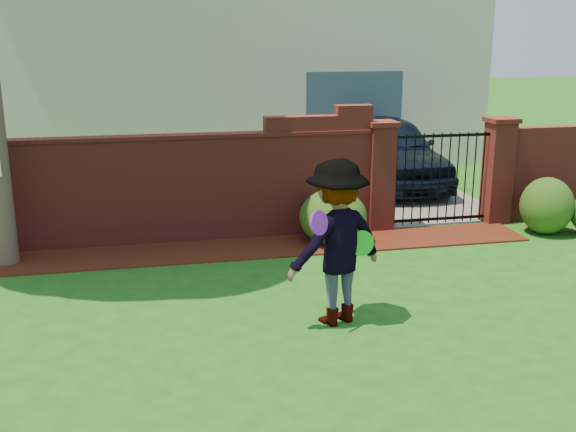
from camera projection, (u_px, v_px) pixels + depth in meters
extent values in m
cube|color=#1D5916|center=(293.00, 340.00, 7.64)|extent=(80.00, 80.00, 0.01)
cube|color=#3C150B|center=(187.00, 252.00, 10.59)|extent=(11.10, 1.08, 0.03)
cube|color=maroon|center=(106.00, 194.00, 10.75)|extent=(8.70, 0.25, 1.70)
cube|color=maroon|center=(318.00, 125.00, 11.19)|extent=(1.80, 0.25, 0.30)
cube|color=maroon|center=(354.00, 110.00, 11.25)|extent=(0.60, 0.25, 0.16)
cube|color=maroon|center=(102.00, 139.00, 10.52)|extent=(8.70, 0.31, 0.06)
cube|color=maroon|center=(380.00, 178.00, 11.66)|extent=(0.42, 0.42, 1.80)
cube|color=maroon|center=(382.00, 123.00, 11.41)|extent=(0.50, 0.50, 0.08)
cube|color=maroon|center=(498.00, 173.00, 12.10)|extent=(0.42, 0.42, 1.80)
cube|color=maroon|center=(502.00, 120.00, 11.85)|extent=(0.50, 0.50, 0.08)
cylinder|color=black|center=(396.00, 181.00, 11.73)|extent=(0.02, 0.02, 1.60)
cylinder|color=black|center=(405.00, 180.00, 11.76)|extent=(0.02, 0.02, 1.60)
cylinder|color=black|center=(414.00, 180.00, 11.79)|extent=(0.02, 0.02, 1.60)
cylinder|color=black|center=(422.00, 179.00, 11.83)|extent=(0.02, 0.02, 1.60)
cylinder|color=black|center=(431.00, 179.00, 11.86)|extent=(0.02, 0.02, 1.60)
cylinder|color=black|center=(440.00, 178.00, 11.89)|extent=(0.02, 0.02, 1.60)
cylinder|color=black|center=(448.00, 178.00, 11.93)|extent=(0.02, 0.02, 1.60)
cylinder|color=black|center=(457.00, 178.00, 11.96)|extent=(0.02, 0.02, 1.60)
cylinder|color=black|center=(465.00, 177.00, 11.99)|extent=(0.02, 0.02, 1.60)
cylinder|color=black|center=(474.00, 177.00, 12.02)|extent=(0.02, 0.02, 1.60)
cylinder|color=black|center=(482.00, 176.00, 12.06)|extent=(0.02, 0.02, 1.60)
cube|color=black|center=(437.00, 219.00, 12.08)|extent=(1.78, 0.03, 0.05)
cube|color=black|center=(442.00, 136.00, 11.70)|extent=(1.78, 0.03, 0.05)
cube|color=slate|center=(366.00, 179.00, 15.89)|extent=(3.20, 8.00, 0.01)
cube|color=beige|center=(234.00, 44.00, 18.37)|extent=(12.00, 6.00, 6.00)
cube|color=#384C5B|center=(354.00, 122.00, 16.56)|extent=(2.40, 0.12, 2.40)
imported|color=black|center=(390.00, 152.00, 14.91)|extent=(1.86, 4.55, 1.55)
ellipsoid|color=#1A4615|center=(333.00, 217.00, 10.98)|extent=(1.09, 1.09, 0.89)
ellipsoid|color=#1A4615|center=(547.00, 206.00, 11.51)|extent=(0.88, 0.88, 0.97)
imported|color=gray|center=(338.00, 243.00, 7.85)|extent=(1.44, 1.13, 1.95)
cylinder|color=purple|center=(319.00, 223.00, 7.43)|extent=(0.27, 0.23, 0.28)
cylinder|color=green|center=(362.00, 243.00, 7.85)|extent=(0.30, 0.09, 0.30)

